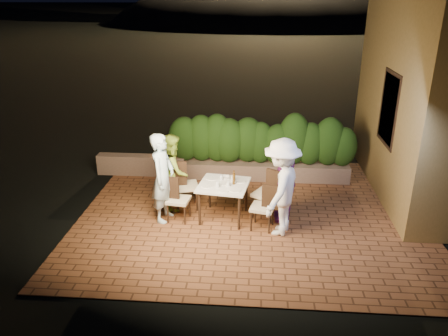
# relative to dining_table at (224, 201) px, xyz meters

# --- Properties ---
(ground) EXTENTS (400.00, 400.00, 0.00)m
(ground) POSITION_rel_dining_table_xyz_m (0.57, -0.17, -0.40)
(ground) COLOR black
(ground) RESTS_ON ground
(terrace_floor) EXTENTS (7.00, 6.00, 0.15)m
(terrace_floor) POSITION_rel_dining_table_xyz_m (0.57, 0.33, -0.45)
(terrace_floor) COLOR brown
(terrace_floor) RESTS_ON ground
(building_wall) EXTENTS (1.60, 5.00, 5.00)m
(building_wall) POSITION_rel_dining_table_xyz_m (4.17, 1.83, 2.12)
(building_wall) COLOR olive
(building_wall) RESTS_ON ground
(window_pane) EXTENTS (0.08, 1.00, 1.40)m
(window_pane) POSITION_rel_dining_table_xyz_m (3.39, 1.33, 1.62)
(window_pane) COLOR black
(window_pane) RESTS_ON building_wall
(window_frame) EXTENTS (0.06, 1.15, 1.55)m
(window_frame) POSITION_rel_dining_table_xyz_m (3.38, 1.33, 1.62)
(window_frame) COLOR black
(window_frame) RESTS_ON building_wall
(planter) EXTENTS (4.20, 0.55, 0.40)m
(planter) POSITION_rel_dining_table_xyz_m (0.77, 2.13, -0.17)
(planter) COLOR #775E4C
(planter) RESTS_ON ground
(hedge) EXTENTS (4.00, 0.70, 1.10)m
(hedge) POSITION_rel_dining_table_xyz_m (0.77, 2.13, 0.57)
(hedge) COLOR #1A370F
(hedge) RESTS_ON planter
(parapet) EXTENTS (2.20, 0.30, 0.50)m
(parapet) POSITION_rel_dining_table_xyz_m (-2.23, 2.13, -0.12)
(parapet) COLOR #775E4C
(parapet) RESTS_ON ground
(hill) EXTENTS (52.00, 40.00, 22.00)m
(hill) POSITION_rel_dining_table_xyz_m (2.57, 59.83, -4.38)
(hill) COLOR black
(hill) RESTS_ON ground
(dining_table) EXTENTS (1.08, 1.08, 0.75)m
(dining_table) POSITION_rel_dining_table_xyz_m (0.00, 0.00, 0.00)
(dining_table) COLOR white
(dining_table) RESTS_ON ground
(plate_nw) EXTENTS (0.21, 0.21, 0.01)m
(plate_nw) POSITION_rel_dining_table_xyz_m (-0.32, -0.14, 0.38)
(plate_nw) COLOR white
(plate_nw) RESTS_ON dining_table
(plate_sw) EXTENTS (0.22, 0.22, 0.01)m
(plate_sw) POSITION_rel_dining_table_xyz_m (-0.26, 0.25, 0.38)
(plate_sw) COLOR white
(plate_sw) RESTS_ON dining_table
(plate_ne) EXTENTS (0.24, 0.24, 0.01)m
(plate_ne) POSITION_rel_dining_table_xyz_m (0.24, -0.27, 0.38)
(plate_ne) COLOR white
(plate_ne) RESTS_ON dining_table
(plate_se) EXTENTS (0.22, 0.22, 0.01)m
(plate_se) POSITION_rel_dining_table_xyz_m (0.32, 0.16, 0.38)
(plate_se) COLOR white
(plate_se) RESTS_ON dining_table
(plate_centre) EXTENTS (0.19, 0.19, 0.01)m
(plate_centre) POSITION_rel_dining_table_xyz_m (-0.01, 0.00, 0.38)
(plate_centre) COLOR white
(plate_centre) RESTS_ON dining_table
(plate_front) EXTENTS (0.19, 0.19, 0.01)m
(plate_front) POSITION_rel_dining_table_xyz_m (0.03, -0.33, 0.38)
(plate_front) COLOR white
(plate_front) RESTS_ON dining_table
(glass_nw) EXTENTS (0.07, 0.07, 0.12)m
(glass_nw) POSITION_rel_dining_table_xyz_m (-0.11, -0.17, 0.44)
(glass_nw) COLOR silver
(glass_nw) RESTS_ON dining_table
(glass_sw) EXTENTS (0.06, 0.06, 0.11)m
(glass_sw) POSITION_rel_dining_table_xyz_m (-0.06, 0.20, 0.43)
(glass_sw) COLOR silver
(glass_sw) RESTS_ON dining_table
(glass_ne) EXTENTS (0.06, 0.06, 0.11)m
(glass_ne) POSITION_rel_dining_table_xyz_m (0.10, -0.10, 0.43)
(glass_ne) COLOR silver
(glass_ne) RESTS_ON dining_table
(glass_se) EXTENTS (0.07, 0.07, 0.12)m
(glass_se) POSITION_rel_dining_table_xyz_m (0.17, 0.17, 0.43)
(glass_se) COLOR silver
(glass_se) RESTS_ON dining_table
(beer_bottle) EXTENTS (0.06, 0.06, 0.29)m
(beer_bottle) POSITION_rel_dining_table_xyz_m (0.20, 0.01, 0.52)
(beer_bottle) COLOR #472C0B
(beer_bottle) RESTS_ON dining_table
(bowl) EXTENTS (0.20, 0.20, 0.04)m
(bowl) POSITION_rel_dining_table_xyz_m (0.02, 0.30, 0.40)
(bowl) COLOR white
(bowl) RESTS_ON dining_table
(chair_left_front) EXTENTS (0.48, 0.48, 0.92)m
(chair_left_front) POSITION_rel_dining_table_xyz_m (-0.89, -0.15, 0.08)
(chair_left_front) COLOR black
(chair_left_front) RESTS_ON ground
(chair_left_back) EXTENTS (0.60, 0.60, 1.05)m
(chair_left_back) POSITION_rel_dining_table_xyz_m (-0.82, 0.40, 0.15)
(chair_left_back) COLOR black
(chair_left_back) RESTS_ON ground
(chair_right_front) EXTENTS (0.52, 0.52, 0.93)m
(chair_right_front) POSITION_rel_dining_table_xyz_m (0.77, -0.35, 0.09)
(chair_right_front) COLOR black
(chair_right_front) RESTS_ON ground
(chair_right_back) EXTENTS (0.68, 0.68, 1.06)m
(chair_right_back) POSITION_rel_dining_table_xyz_m (0.86, 0.12, 0.16)
(chair_right_back) COLOR black
(chair_right_back) RESTS_ON ground
(diner_blue) EXTENTS (0.54, 0.72, 1.80)m
(diner_blue) POSITION_rel_dining_table_xyz_m (-1.18, -0.13, 0.53)
(diner_blue) COLOR #C6ECFF
(diner_blue) RESTS_ON ground
(diner_green) EXTENTS (0.76, 0.89, 1.60)m
(diner_green) POSITION_rel_dining_table_xyz_m (-1.09, 0.46, 0.43)
(diner_green) COLOR #95B93A
(diner_green) RESTS_ON ground
(diner_white) EXTENTS (1.06, 1.37, 1.86)m
(diner_white) POSITION_rel_dining_table_xyz_m (1.10, -0.48, 0.56)
(diner_white) COLOR white
(diner_white) RESTS_ON ground
(diner_purple) EXTENTS (0.60, 1.05, 1.69)m
(diner_purple) POSITION_rel_dining_table_xyz_m (1.20, 0.07, 0.47)
(diner_purple) COLOR #6E246C
(diner_purple) RESTS_ON ground
(parapet_lamp) EXTENTS (0.10, 0.10, 0.14)m
(parapet_lamp) POSITION_rel_dining_table_xyz_m (-1.76, 2.13, 0.20)
(parapet_lamp) COLOR orange
(parapet_lamp) RESTS_ON parapet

